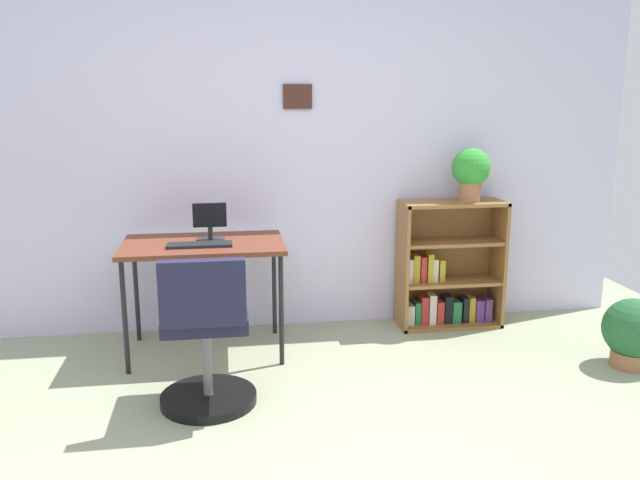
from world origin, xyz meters
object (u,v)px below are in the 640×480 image
Objects in this scene: desk at (203,251)px; monitor at (210,224)px; potted_plant_on_shelf at (471,171)px; keyboard at (200,245)px; office_chair at (206,341)px; bookshelf_low at (446,271)px; potted_plant_floor at (633,331)px.

monitor is (0.05, 0.04, 0.17)m from desk.
potted_plant_on_shelf is at bearing 6.53° from monitor.
keyboard is 1.06× the size of potted_plant_on_shelf.
potted_plant_on_shelf reaches higher than monitor.
office_chair is (-0.03, -0.83, -0.46)m from monitor.
desk is 1.76m from bookshelf_low.
monitor is 0.27× the size of bookshelf_low.
monitor is at bearing 88.23° from office_chair.
office_chair is (0.04, -0.68, -0.36)m from keyboard.
keyboard reaches higher than potted_plant_floor.
monitor is 2.69m from potted_plant_floor.
monitor is at bearing 165.35° from potted_plant_floor.
monitor is 1.74m from bookshelf_low.
monitor reaches higher than bookshelf_low.
potted_plant_on_shelf is (1.83, 0.24, 0.45)m from desk.
desk reaches higher than potted_plant_floor.
monitor reaches higher than potted_plant_floor.
office_chair is at bearing -91.77° from monitor.
office_chair is at bearing -147.31° from bookshelf_low.
monitor reaches higher than office_chair.
desk is at bearing 91.54° from office_chair.
monitor is 0.19m from keyboard.
potted_plant_on_shelf is (0.13, -0.05, 0.73)m from bookshelf_low.
desk is 2.55× the size of keyboard.
potted_plant_floor is (2.53, -0.66, -0.61)m from monitor.
potted_plant_on_shelf reaches higher than office_chair.
office_chair is 2.57m from potted_plant_floor.
office_chair reaches higher than keyboard.
bookshelf_low is (1.69, 1.08, 0.02)m from office_chair.
bookshelf_low is 2.44× the size of potted_plant_on_shelf.
potted_plant_floor is (2.58, -0.62, -0.44)m from desk.
monitor is 0.28× the size of office_chair.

